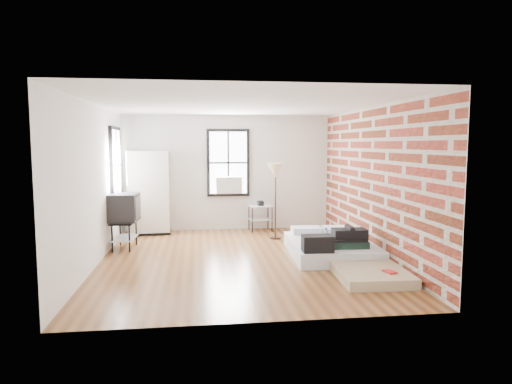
{
  "coord_description": "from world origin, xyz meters",
  "views": [
    {
      "loc": [
        -0.73,
        -8.15,
        2.1
      ],
      "look_at": [
        0.34,
        0.3,
        1.2
      ],
      "focal_mm": 32.0,
      "sensor_mm": 36.0,
      "label": 1
    }
  ],
  "objects": [
    {
      "name": "mattress_bare",
      "position": [
        1.93,
        -0.94,
        0.13
      ],
      "size": [
        1.14,
        2.04,
        0.43
      ],
      "rotation": [
        0.0,
        0.0,
        -0.04
      ],
      "color": "#C1B28B",
      "rests_on": "ground"
    },
    {
      "name": "side_table",
      "position": [
        0.76,
        2.72,
        0.5
      ],
      "size": [
        0.6,
        0.5,
        0.73
      ],
      "rotation": [
        0.0,
        0.0,
        0.11
      ],
      "color": "black",
      "rests_on": "ground"
    },
    {
      "name": "tv_stand",
      "position": [
        -2.21,
        1.15,
        0.8
      ],
      "size": [
        0.6,
        0.82,
        1.12
      ],
      "rotation": [
        0.0,
        0.0,
        -0.07
      ],
      "color": "black",
      "rests_on": "ground"
    },
    {
      "name": "wardrobe",
      "position": [
        -1.89,
        2.65,
        0.97
      ],
      "size": [
        1.02,
        0.64,
        1.94
      ],
      "rotation": [
        0.0,
        0.0,
        0.08
      ],
      "color": "black",
      "rests_on": "ground"
    },
    {
      "name": "floor_lamp",
      "position": [
        0.96,
        1.73,
        1.44
      ],
      "size": [
        0.36,
        0.36,
        1.68
      ],
      "color": "black",
      "rests_on": "ground"
    },
    {
      "name": "room_shell",
      "position": [
        0.23,
        0.36,
        1.74
      ],
      "size": [
        5.02,
        6.02,
        2.8
      ],
      "color": "silver",
      "rests_on": "ground"
    },
    {
      "name": "ground",
      "position": [
        0.0,
        0.0,
        0.0
      ],
      "size": [
        6.0,
        6.0,
        0.0
      ],
      "primitive_type": "plane",
      "color": "#5B3418",
      "rests_on": "ground"
    },
    {
      "name": "mattress_main",
      "position": [
        1.74,
        0.07,
        0.18
      ],
      "size": [
        1.61,
        2.12,
        0.66
      ],
      "rotation": [
        0.0,
        0.0,
        -0.05
      ],
      "color": "white",
      "rests_on": "ground"
    }
  ]
}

